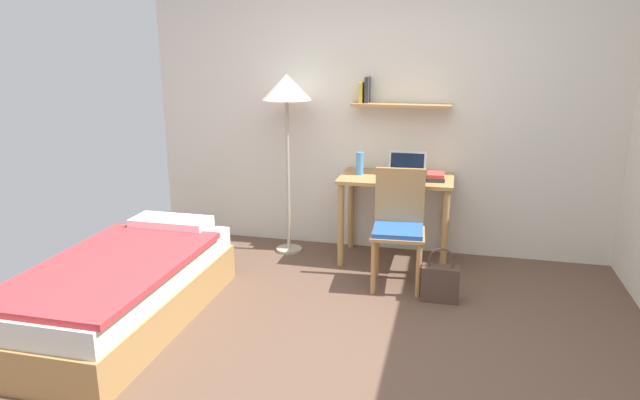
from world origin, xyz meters
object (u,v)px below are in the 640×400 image
bed (123,290)px  standing_lamp (287,95)px  book_stack (435,177)px  desk (396,194)px  desk_chair (398,223)px  water_bottle (360,163)px  laptop (406,171)px  handbag (440,282)px

bed → standing_lamp: 2.13m
bed → book_stack: book_stack is taller
desk → desk_chair: (0.08, -0.51, -0.11)m
bed → book_stack: (2.01, 1.56, 0.56)m
bed → water_bottle: water_bottle is taller
book_stack → standing_lamp: bearing=177.5°
bed → laptop: 2.47m
water_bottle → book_stack: 0.66m
desk_chair → bed: bearing=-147.9°
standing_lamp → book_stack: bearing=-2.5°
bed → water_bottle: bearing=50.1°
laptop → water_bottle: (-0.41, -0.01, 0.04)m
standing_lamp → bed: bearing=-113.4°
bed → desk_chair: size_ratio=2.01×
desk → book_stack: bearing=-8.9°
laptop → book_stack: bearing=-15.9°
desk → water_bottle: bearing=177.9°
laptop → handbag: laptop is taller
water_bottle → book_stack: (0.65, -0.06, -0.07)m
bed → book_stack: size_ratio=8.78×
book_stack → handbag: size_ratio=0.50×
desk → bed: bearing=-136.2°
desk_chair → book_stack: size_ratio=4.37×
desk_chair → standing_lamp: 1.50m
desk → laptop: bearing=12.9°
standing_lamp → water_bottle: 0.87m
desk_chair → book_stack: bearing=61.2°
handbag → water_bottle: bearing=134.5°
standing_lamp → desk_chair: bearing=-25.8°
handbag → book_stack: bearing=98.1°
desk_chair → water_bottle: (-0.40, 0.52, 0.36)m
handbag → laptop: bearing=114.2°
bed → desk: bearing=43.8°
bed → standing_lamp: standing_lamp is taller
desk_chair → standing_lamp: standing_lamp is taller
laptop → handbag: (0.35, -0.77, -0.67)m
desk → water_bottle: 0.41m
laptop → water_bottle: size_ratio=1.63×
bed → desk: 2.36m
desk_chair → handbag: 0.56m
desk → standing_lamp: standing_lamp is taller
laptop → water_bottle: laptop is taller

